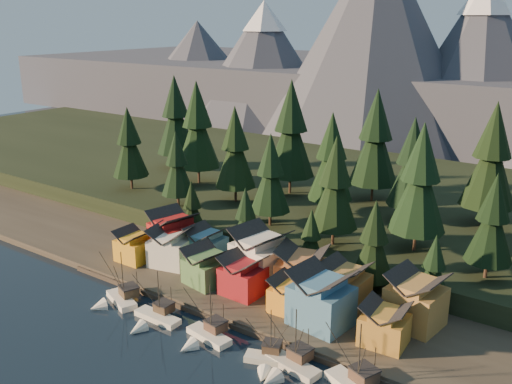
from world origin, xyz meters
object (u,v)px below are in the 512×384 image
Objects in this scene: boat_6 at (349,380)px; house_back_1 at (206,245)px; boat_5 at (288,359)px; house_front_0 at (134,245)px; house_front_1 at (171,245)px; house_back_0 at (173,232)px; boat_4 at (269,354)px; boat_2 at (153,313)px; boat_3 at (204,330)px; boat_1 at (116,293)px.

boat_6 reaches higher than house_back_1.
house_front_0 is at bearing 174.03° from boat_5.
house_back_0 is (-3.79, 4.79, 0.83)m from house_front_1.
boat_4 is at bearing -33.10° from house_back_1.
boat_2 is 25.03m from boat_4.
boat_5 is 0.93× the size of boat_6.
house_front_1 is 6.17m from house_back_0.
boat_3 is at bearing -48.66° from house_back_1.
boat_1 is 23.34m from house_back_1.
boat_6 is at bearing -12.95° from house_front_0.
house_back_0 is (-55.51, 21.48, 4.46)m from boat_6.
house_back_1 is (-18.83, 23.07, 3.67)m from boat_3.
boat_4 is at bearing -155.42° from boat_6.
boat_4 reaches higher than house_front_0.
boat_2 is 0.93× the size of boat_5.
house_front_1 reaches higher than boat_4.
boat_5 is 50.34m from house_back_0.
house_front_1 is at bearing -176.34° from boat_6.
house_back_1 is (9.58, 0.33, -1.00)m from house_back_0.
boat_6 is 1.51× the size of house_back_1.
boat_4 is at bearing 11.67° from boat_3.
boat_4 is (13.13, 0.51, -0.21)m from boat_3.
house_back_1 is (14.16, 8.19, 0.60)m from house_front_0.
house_back_0 is at bearing 125.46° from boat_1.
boat_3 is at bearing -155.81° from boat_6.
house_back_0 is at bearing 59.58° from house_front_0.
boat_1 is 22.86m from boat_3.
boat_1 is 18.06m from house_front_1.
house_front_0 is (-46.13, 14.36, 3.29)m from boat_4.
boat_6 is 1.26× the size of house_front_1.
boat_1 is 0.95× the size of boat_6.
boat_5 is at bearing 22.25° from boat_1.
house_back_1 is at bearing 28.63° from house_front_1.
boat_3 is at bearing 20.67° from boat_1.
boat_2 is 28.60m from boat_5.
boat_2 is at bearing -71.50° from house_back_1.
house_back_1 is at bearing 157.77° from boat_5.
boat_3 is 13.15m from boat_4.
boat_1 is 23.50m from house_back_0.
house_back_1 is (4.02, 22.73, 3.46)m from boat_1.
house_front_0 is at bearing -106.71° from house_back_0.
boat_3 reaches higher than house_back_1.
boat_2 is at bearing -167.32° from boat_5.
house_back_0 reaches higher than house_front_1.
house_back_1 is (5.79, 5.13, -0.17)m from house_front_1.
boat_3 is 27.13m from boat_6.
boat_6 is at bearing 12.08° from boat_5.
house_front_0 is (-60.10, 13.62, 2.87)m from boat_6.
house_front_1 is 1.19× the size of house_back_1.
house_front_0 is 8.95m from house_front_1.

